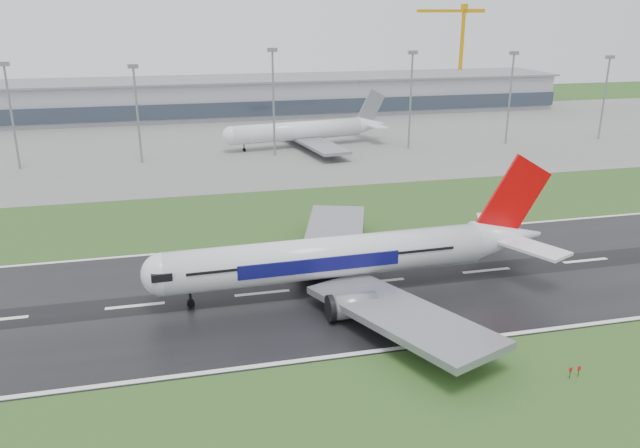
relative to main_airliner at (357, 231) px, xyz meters
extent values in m
plane|color=#274A1B|center=(24.57, 1.62, -10.13)|extent=(520.00, 520.00, 0.00)
cube|color=black|center=(24.57, 1.62, -10.08)|extent=(400.00, 45.00, 0.10)
cube|color=slate|center=(24.57, 126.62, -10.09)|extent=(400.00, 130.00, 0.08)
cube|color=gray|center=(24.57, 186.62, -2.63)|extent=(240.00, 36.00, 15.00)
cylinder|color=gray|center=(-71.37, 101.62, 4.43)|extent=(0.64, 0.64, 29.10)
cylinder|color=gray|center=(-37.15, 101.62, 3.78)|extent=(0.64, 0.64, 27.81)
cylinder|color=gray|center=(3.48, 101.62, 5.78)|extent=(0.64, 0.64, 31.82)
cylinder|color=gray|center=(48.43, 101.62, 5.08)|extent=(0.64, 0.64, 30.42)
cylinder|color=gray|center=(84.05, 101.62, 4.72)|extent=(0.64, 0.64, 29.69)
cylinder|color=gray|center=(120.71, 101.62, 3.78)|extent=(0.64, 0.64, 27.81)
camera|label=1|loc=(-27.90, -91.01, 33.77)|focal=35.20mm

